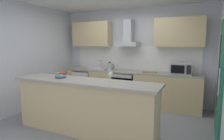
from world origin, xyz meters
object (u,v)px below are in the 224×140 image
refrigerator (85,84)px  kettle (110,66)px  fruit_bowl (61,75)px  range_hood (128,38)px  microwave (181,68)px  wine_glass (111,75)px  chopping_board (150,72)px  sink (99,68)px  oven (126,87)px

refrigerator → kettle: 1.02m
kettle → fruit_bowl: bearing=-93.1°
range_hood → microwave: bearing=-6.3°
microwave → range_hood: (-1.42, 0.16, 0.74)m
refrigerator → wine_glass: bearing=-47.5°
microwave → wine_glass: microwave is taller
wine_glass → range_hood: bearing=102.8°
chopping_board → microwave: bearing=-0.3°
fruit_bowl → kettle: bearing=86.9°
kettle → range_hood: 0.92m
chopping_board → wine_glass: bearing=-95.8°
kettle → range_hood: bearing=19.3°
fruit_bowl → wine_glass: bearing=2.2°
wine_glass → microwave: bearing=63.5°
refrigerator → microwave: size_ratio=1.70×
microwave → range_hood: range_hood is taller
sink → oven: bearing=-0.8°
microwave → fruit_bowl: bearing=-135.6°
oven → chopping_board: 0.80m
refrigerator → chopping_board: chopping_board is taller
microwave → sink: 2.24m
range_hood → chopping_board: bearing=-13.0°
oven → wine_glass: (0.47, -1.94, 0.65)m
sink → chopping_board: size_ratio=1.47×
kettle → fruit_bowl: kettle is taller
refrigerator → wine_glass: size_ratio=4.78×
sink → chopping_board: bearing=-1.3°
wine_glass → chopping_board: bearing=84.2°
refrigerator → fruit_bowl: bearing=-69.7°
range_hood → wine_glass: size_ratio=4.05×
microwave → refrigerator: bearing=179.5°
refrigerator → kettle: size_ratio=2.94×
sink → wine_glass: bearing=-56.5°
chopping_board → range_hood: bearing=167.0°
kettle → chopping_board: bearing=0.5°
wine_glass → fruit_bowl: wine_glass is taller
microwave → wine_glass: (-0.95, -1.91, 0.06)m
sink → fruit_bowl: size_ratio=2.27×
oven → sink: 0.94m
oven → fruit_bowl: (-0.57, -1.98, 0.57)m
microwave → wine_glass: bearing=-116.5°
oven → sink: size_ratio=1.60×
oven → wine_glass: 2.10m
kettle → wine_glass: wine_glass is taller
refrigerator → sink: size_ratio=1.70×
wine_glass → chopping_board: wine_glass is taller
sink → microwave: bearing=-1.0°
sink → chopping_board: (1.48, -0.03, -0.02)m
refrigerator → kettle: (0.84, -0.03, 0.58)m
microwave → sink: bearing=179.0°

